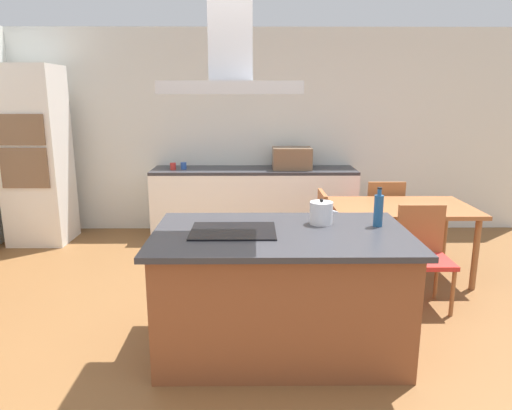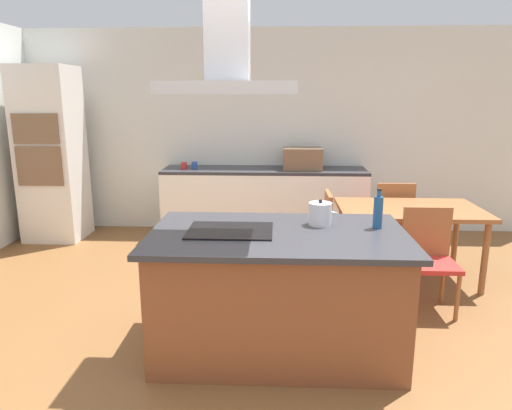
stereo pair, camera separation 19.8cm
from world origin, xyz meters
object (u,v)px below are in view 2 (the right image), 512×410
object	(u,v)px
wall_oven_stack	(51,155)
dining_table	(409,216)
countertop_microwave	(303,158)
tea_kettle	(320,214)
range_hood	(228,55)
olive_oil_bottle	(378,212)
chair_at_left_end	(317,230)
chair_facing_island	(429,252)
chair_facing_back_wall	(392,214)
cooktop	(230,231)
coffee_mug_red	(184,166)
coffee_mug_blue	(195,165)

from	to	relation	value
wall_oven_stack	dining_table	distance (m)	4.41
wall_oven_stack	countertop_microwave	bearing A→B (deg)	4.16
tea_kettle	range_hood	xyz separation A→B (m)	(-0.65, -0.21, 1.12)
olive_oil_bottle	chair_at_left_end	xyz separation A→B (m)	(-0.32, 1.28, -0.52)
range_hood	chair_at_left_end	bearing A→B (deg)	62.44
chair_facing_island	chair_facing_back_wall	xyz separation A→B (m)	(0.00, 1.33, 0.00)
cooktop	dining_table	distance (m)	2.19
tea_kettle	olive_oil_bottle	world-z (taller)	olive_oil_bottle
wall_oven_stack	dining_table	size ratio (longest dim) A/B	1.57
cooktop	chair_facing_back_wall	bearing A→B (deg)	51.53
coffee_mug_red	chair_facing_back_wall	bearing A→B (deg)	-15.91
tea_kettle	chair_at_left_end	size ratio (longest dim) A/B	0.25
coffee_mug_blue	chair_facing_island	size ratio (longest dim) A/B	0.10
cooktop	tea_kettle	size ratio (longest dim) A/B	2.68
cooktop	olive_oil_bottle	distance (m)	1.08
cooktop	coffee_mug_red	size ratio (longest dim) A/B	6.67
chair_at_left_end	chair_facing_island	bearing A→B (deg)	-36.01
tea_kettle	range_hood	size ratio (longest dim) A/B	0.25
chair_at_left_end	dining_table	bearing A→B (deg)	0.00
cooktop	dining_table	bearing A→B (deg)	40.58
cooktop	chair_facing_island	distance (m)	1.86
countertop_microwave	chair_facing_back_wall	world-z (taller)	countertop_microwave
countertop_microwave	dining_table	size ratio (longest dim) A/B	0.36
wall_oven_stack	range_hood	size ratio (longest dim) A/B	2.44
olive_oil_bottle	coffee_mug_red	bearing A→B (deg)	126.08
tea_kettle	coffee_mug_red	xyz separation A→B (m)	(-1.54, 2.60, -0.04)
coffee_mug_red	wall_oven_stack	distance (m)	1.69
coffee_mug_red	chair_facing_back_wall	world-z (taller)	coffee_mug_red
coffee_mug_red	chair_facing_island	size ratio (longest dim) A/B	0.10
coffee_mug_blue	range_hood	distance (m)	3.17
chair_at_left_end	tea_kettle	bearing A→B (deg)	-94.10
olive_oil_bottle	wall_oven_stack	size ratio (longest dim) A/B	0.13
chair_at_left_end	range_hood	bearing A→B (deg)	-117.56
wall_oven_stack	cooktop	bearing A→B (deg)	-45.96
chair_facing_island	coffee_mug_red	bearing A→B (deg)	141.04
wall_oven_stack	chair_facing_island	size ratio (longest dim) A/B	2.47
coffee_mug_blue	wall_oven_stack	world-z (taller)	wall_oven_stack
coffee_mug_blue	dining_table	bearing A→B (deg)	-30.82
coffee_mug_blue	chair_facing_island	distance (m)	3.23
wall_oven_stack	chair_at_left_end	bearing A→B (deg)	-20.43
chair_facing_island	chair_facing_back_wall	bearing A→B (deg)	90.00
coffee_mug_blue	chair_facing_island	xyz separation A→B (m)	(2.41, -2.10, -0.44)
chair_facing_island	chair_facing_back_wall	size ratio (longest dim) A/B	1.00
countertop_microwave	chair_at_left_end	world-z (taller)	countertop_microwave
countertop_microwave	coffee_mug_red	world-z (taller)	countertop_microwave
coffee_mug_blue	wall_oven_stack	xyz separation A→B (m)	(-1.80, -0.21, 0.16)
wall_oven_stack	chair_facing_back_wall	xyz separation A→B (m)	(4.21, -0.56, -0.59)
tea_kettle	chair_facing_back_wall	world-z (taller)	tea_kettle
chair_facing_back_wall	chair_at_left_end	bearing A→B (deg)	-143.99
tea_kettle	dining_table	xyz separation A→B (m)	(1.00, 1.21, -0.32)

